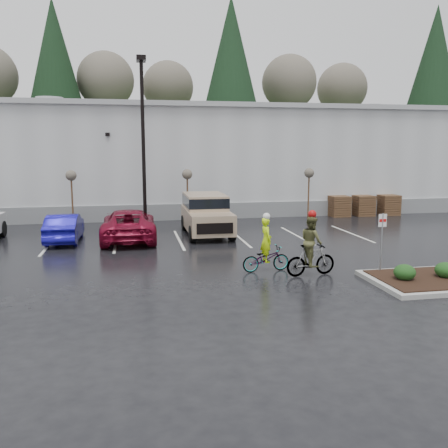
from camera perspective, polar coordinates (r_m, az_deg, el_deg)
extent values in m
plane|color=black|center=(15.94, 6.45, -7.02)|extent=(120.00, 120.00, 0.00)
cube|color=#B1B4B6|center=(36.90, -3.72, 7.70)|extent=(60.00, 15.00, 7.00)
cube|color=slate|center=(29.68, -1.83, 1.55)|extent=(60.00, 0.12, 1.00)
cube|color=#999B9E|center=(36.98, -3.78, 13.21)|extent=(60.50, 15.50, 0.30)
cube|color=#1A3616|center=(59.80, -6.51, 7.74)|extent=(80.00, 25.00, 6.00)
cylinder|color=black|center=(26.61, -9.68, 9.19)|extent=(0.20, 0.20, 9.00)
cube|color=black|center=(27.01, -9.95, 18.99)|extent=(0.50, 1.00, 0.25)
cylinder|color=#44301B|center=(27.97, -17.78, 2.51)|extent=(0.10, 0.10, 2.80)
sphere|color=#544E43|center=(27.85, -17.93, 5.58)|extent=(0.60, 0.60, 0.60)
cylinder|color=#44301B|center=(27.94, -4.42, 2.92)|extent=(0.10, 0.10, 2.80)
sphere|color=#544E43|center=(27.82, -4.45, 5.99)|extent=(0.60, 0.60, 0.60)
cylinder|color=#44301B|center=(29.73, 10.12, 3.18)|extent=(0.10, 0.10, 2.80)
sphere|color=#544E43|center=(29.61, 10.21, 6.06)|extent=(0.60, 0.60, 0.60)
cube|color=#44301B|center=(31.69, 13.67, 2.10)|extent=(1.20, 1.20, 1.35)
cube|color=#44301B|center=(32.43, 16.41, 2.15)|extent=(1.20, 1.20, 1.35)
cube|color=#44301B|center=(33.29, 19.17, 2.18)|extent=(1.20, 1.20, 1.35)
ellipsoid|color=#193613|center=(16.59, 20.91, -5.45)|extent=(0.70, 0.70, 0.52)
ellipsoid|color=#193613|center=(17.42, 25.13, -5.04)|extent=(0.70, 0.70, 0.52)
cylinder|color=gray|center=(17.35, 18.40, -2.37)|extent=(0.05, 0.05, 2.20)
cube|color=white|center=(17.20, 18.54, 0.41)|extent=(0.30, 0.02, 0.45)
cube|color=red|center=(17.20, 18.56, 0.40)|extent=(0.26, 0.02, 0.10)
imported|color=#0F0B7E|center=(23.78, -18.63, -0.41)|extent=(1.42, 4.08, 1.34)
imported|color=maroon|center=(23.36, -11.39, -0.07)|extent=(2.52, 5.42, 1.50)
imported|color=#3F3F44|center=(17.22, 5.06, -4.18)|extent=(1.81, 0.79, 0.93)
imported|color=#C2F40D|center=(17.07, 5.09, -1.91)|extent=(0.44, 0.63, 1.62)
sphere|color=silver|center=(16.93, 5.13, 0.89)|extent=(0.27, 0.27, 0.27)
imported|color=#3F3F44|center=(16.83, 10.41, -4.28)|extent=(1.83, 0.75, 1.11)
imported|color=#4D4E29|center=(16.69, 10.47, -2.04)|extent=(0.57, 0.90, 1.75)
sphere|color=#990C0C|center=(16.54, 10.57, 1.17)|extent=(0.29, 0.29, 0.29)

